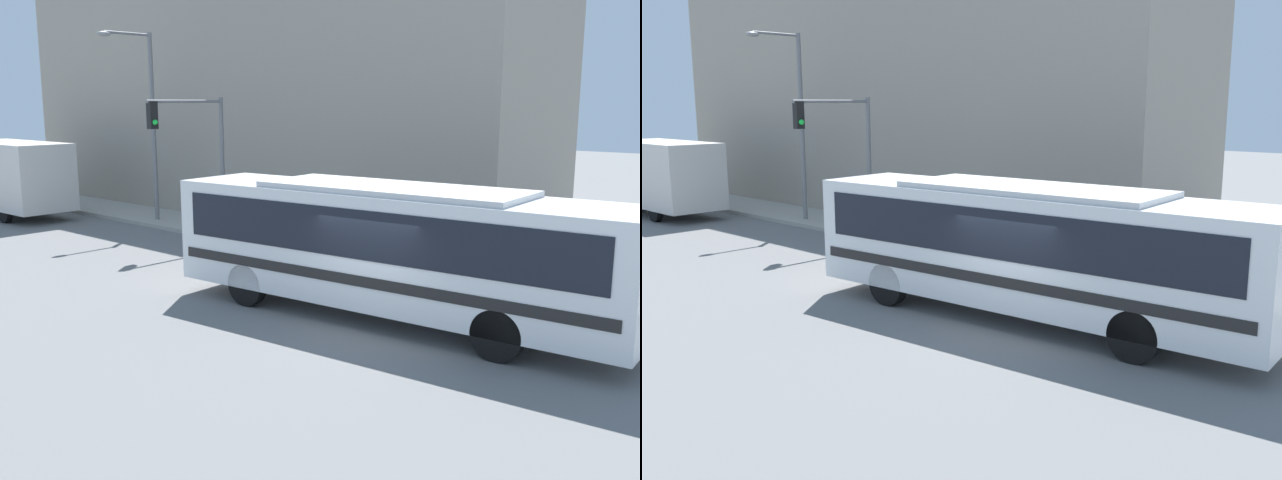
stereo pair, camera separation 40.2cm
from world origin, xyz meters
TOP-DOWN VIEW (x-y plane):
  - ground_plane at (0.00, 0.00)m, footprint 120.00×120.00m
  - sidewalk at (5.93, 20.00)m, footprint 2.86×70.00m
  - building_facade at (10.36, 14.30)m, footprint 6.00×26.60m
  - city_bus at (0.82, 0.21)m, footprint 3.30×11.22m
  - delivery_truck at (2.35, 21.97)m, footprint 2.47×8.39m
  - fire_hydrant at (5.10, 2.80)m, footprint 0.26×0.36m
  - traffic_light_pole at (4.08, 10.92)m, footprint 3.28×0.35m
  - street_lamp at (5.05, 15.15)m, footprint 2.41×0.28m

SIDE VIEW (x-z plane):
  - ground_plane at x=0.00m, z-range 0.00..0.00m
  - sidewalk at x=5.93m, z-range 0.00..0.16m
  - fire_hydrant at x=5.10m, z-range 0.16..0.86m
  - delivery_truck at x=2.35m, z-range 0.13..3.37m
  - city_bus at x=0.82m, z-range 0.25..3.35m
  - traffic_light_pole at x=4.08m, z-range 1.11..6.03m
  - street_lamp at x=5.05m, z-range 0.83..8.26m
  - building_facade at x=10.36m, z-range 0.00..10.32m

